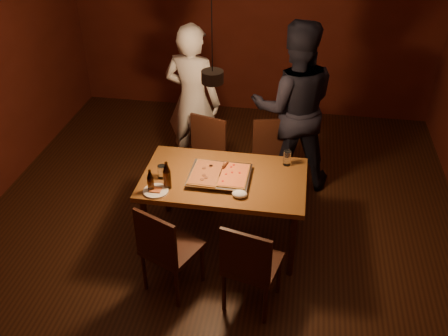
% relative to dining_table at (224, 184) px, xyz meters
% --- Properties ---
extents(room_shell, '(6.00, 6.00, 6.00)m').
position_rel_dining_table_xyz_m(room_shell, '(-0.08, -0.05, 0.72)').
color(room_shell, '#391D0F').
rests_on(room_shell, ground).
extents(dining_table, '(1.50, 0.90, 0.75)m').
position_rel_dining_table_xyz_m(dining_table, '(0.00, 0.00, 0.00)').
color(dining_table, brown).
rests_on(dining_table, floor).
extents(chair_far_left, '(0.52, 0.52, 0.49)m').
position_rel_dining_table_xyz_m(chair_far_left, '(-0.35, 0.77, -0.14)').
color(chair_far_left, '#38190F').
rests_on(chair_far_left, floor).
extents(chair_far_right, '(0.51, 0.51, 0.49)m').
position_rel_dining_table_xyz_m(chair_far_right, '(0.39, 0.83, -0.14)').
color(chair_far_right, '#38190F').
rests_on(chair_far_right, floor).
extents(chair_near_left, '(0.56, 0.56, 0.49)m').
position_rel_dining_table_xyz_m(chair_near_left, '(-0.37, -0.75, -0.14)').
color(chair_near_left, '#38190F').
rests_on(chair_near_left, floor).
extents(chair_near_right, '(0.51, 0.51, 0.49)m').
position_rel_dining_table_xyz_m(chair_near_right, '(0.34, -0.83, -0.14)').
color(chair_near_right, '#38190F').
rests_on(chair_near_right, floor).
extents(pizza_tray, '(0.57, 0.48, 0.05)m').
position_rel_dining_table_xyz_m(pizza_tray, '(-0.04, -0.03, 0.10)').
color(pizza_tray, silver).
rests_on(pizza_tray, dining_table).
extents(pizza_meat, '(0.28, 0.43, 0.02)m').
position_rel_dining_table_xyz_m(pizza_meat, '(-0.16, -0.04, 0.13)').
color(pizza_meat, maroon).
rests_on(pizza_meat, pizza_tray).
extents(pizza_cheese, '(0.26, 0.40, 0.02)m').
position_rel_dining_table_xyz_m(pizza_cheese, '(0.10, -0.03, 0.13)').
color(pizza_cheese, gold).
rests_on(pizza_cheese, pizza_tray).
extents(spatula, '(0.14, 0.25, 0.04)m').
position_rel_dining_table_xyz_m(spatula, '(-0.03, -0.02, 0.14)').
color(spatula, silver).
rests_on(spatula, pizza_tray).
extents(beer_bottle_a, '(0.06, 0.06, 0.22)m').
position_rel_dining_table_xyz_m(beer_bottle_a, '(-0.60, -0.32, 0.18)').
color(beer_bottle_a, black).
rests_on(beer_bottle_a, dining_table).
extents(beer_bottle_b, '(0.07, 0.07, 0.27)m').
position_rel_dining_table_xyz_m(beer_bottle_b, '(-0.47, -0.24, 0.21)').
color(beer_bottle_b, black).
rests_on(beer_bottle_b, dining_table).
extents(water_glass_left, '(0.08, 0.08, 0.13)m').
position_rel_dining_table_xyz_m(water_glass_left, '(-0.56, -0.10, 0.14)').
color(water_glass_left, silver).
rests_on(water_glass_left, dining_table).
extents(water_glass_right, '(0.07, 0.07, 0.15)m').
position_rel_dining_table_xyz_m(water_glass_right, '(0.55, 0.31, 0.15)').
color(water_glass_right, silver).
rests_on(water_glass_right, dining_table).
extents(plate_slice, '(0.22, 0.22, 0.03)m').
position_rel_dining_table_xyz_m(plate_slice, '(-0.56, -0.32, 0.08)').
color(plate_slice, white).
rests_on(plate_slice, dining_table).
extents(napkin, '(0.14, 0.10, 0.06)m').
position_rel_dining_table_xyz_m(napkin, '(0.18, -0.28, 0.10)').
color(napkin, white).
rests_on(napkin, dining_table).
extents(diner_white, '(0.72, 0.55, 1.78)m').
position_rel_dining_table_xyz_m(diner_white, '(-0.56, 1.23, 0.21)').
color(diner_white, silver).
rests_on(diner_white, floor).
extents(diner_dark, '(1.02, 0.85, 1.90)m').
position_rel_dining_table_xyz_m(diner_dark, '(0.57, 1.15, 0.27)').
color(diner_dark, black).
rests_on(diner_dark, floor).
extents(pendant_lamp, '(0.18, 0.18, 1.10)m').
position_rel_dining_table_xyz_m(pendant_lamp, '(-0.08, -0.05, 1.08)').
color(pendant_lamp, black).
rests_on(pendant_lamp, ceiling).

